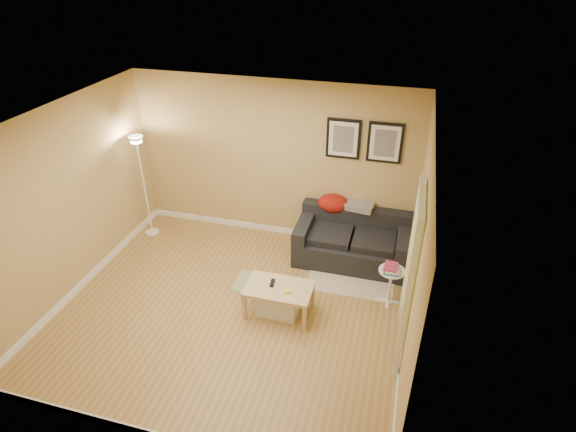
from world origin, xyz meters
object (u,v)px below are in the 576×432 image
object	(u,v)px
coffee_table	(279,300)
floor_lamp	(145,190)
storage_bin	(278,301)
side_table	(390,286)
book_stack	(391,268)
sofa	(352,240)

from	to	relation	value
coffee_table	floor_lamp	bearing A→B (deg)	139.07
storage_bin	floor_lamp	bearing A→B (deg)	153.65
side_table	book_stack	xyz separation A→B (m)	(-0.01, -0.01, 0.31)
coffee_table	storage_bin	xyz separation A→B (m)	(-0.02, 0.03, -0.05)
storage_bin	floor_lamp	world-z (taller)	floor_lamp
storage_bin	floor_lamp	xyz separation A→B (m)	(-2.62, 1.30, 0.66)
coffee_table	side_table	xyz separation A→B (m)	(1.38, 0.61, 0.05)
side_table	book_stack	size ratio (longest dim) A/B	2.15
side_table	floor_lamp	world-z (taller)	floor_lamp
sofa	side_table	size ratio (longest dim) A/B	3.15
coffee_table	floor_lamp	xyz separation A→B (m)	(-2.64, 1.32, 0.61)
sofa	book_stack	distance (m)	1.08
sofa	storage_bin	distance (m)	1.63
book_stack	floor_lamp	xyz separation A→B (m)	(-4.01, 0.73, 0.25)
sofa	floor_lamp	world-z (taller)	floor_lamp
coffee_table	floor_lamp	distance (m)	3.01
book_stack	side_table	bearing A→B (deg)	47.63
coffee_table	storage_bin	size ratio (longest dim) A/B	1.58
book_stack	floor_lamp	size ratio (longest dim) A/B	0.14
sofa	side_table	xyz separation A→B (m)	(0.64, -0.84, -0.11)
coffee_table	book_stack	world-z (taller)	book_stack
side_table	floor_lamp	distance (m)	4.12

